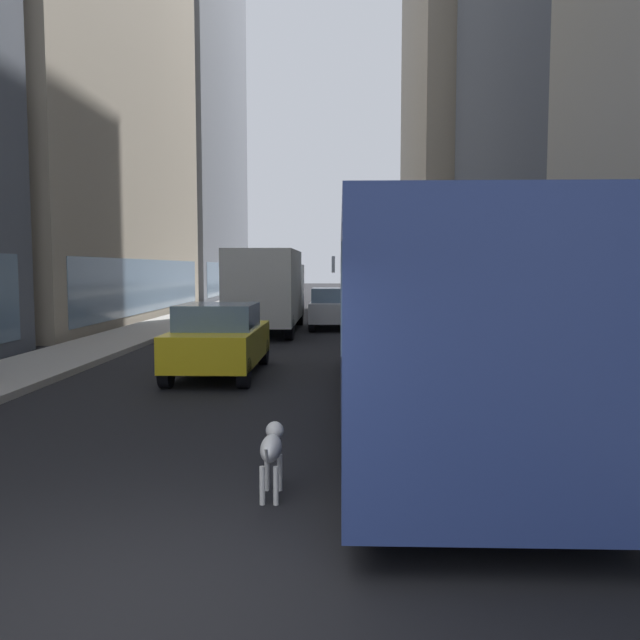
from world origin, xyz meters
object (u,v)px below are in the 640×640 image
Objects in this scene: car_yellow_taxi at (219,339)px; box_truck at (268,288)px; car_blue_hatchback at (365,298)px; dalmatian_dog at (272,448)px; transit_bus at (419,307)px; car_silver_sedan at (332,308)px.

car_yellow_taxi is 0.54× the size of box_truck.
car_blue_hatchback reaches higher than dalmatian_dog.
transit_bus is 13.95m from box_truck.
box_truck is (-4.00, 13.36, -0.11)m from transit_bus.
car_blue_hatchback is at bearing 66.89° from box_truck.
car_blue_hatchback is 19.48m from car_yellow_taxi.
transit_bus reaches higher than dalmatian_dog.
car_silver_sedan reaches higher than dalmatian_dog.
transit_bus reaches higher than car_silver_sedan.
car_blue_hatchback and car_silver_sedan have the same top height.
transit_bus is at bearing -83.89° from car_silver_sedan.
car_silver_sedan is at bearing 88.75° from dalmatian_dog.
dalmatian_dog is at bearing -83.41° from box_truck.
box_truck is at bearing 90.00° from car_yellow_taxi.
car_blue_hatchback is 7.96m from car_silver_sedan.
transit_bus is at bearing -42.56° from car_yellow_taxi.
car_blue_hatchback is 1.04× the size of car_yellow_taxi.
car_blue_hatchback is at bearing 90.00° from transit_bus.
transit_bus is 2.85× the size of car_silver_sedan.
car_silver_sedan is (-1.60, 14.94, -0.96)m from transit_bus.
car_blue_hatchback is 10.23m from box_truck.
car_silver_sedan is (2.40, 11.26, -0.00)m from car_yellow_taxi.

